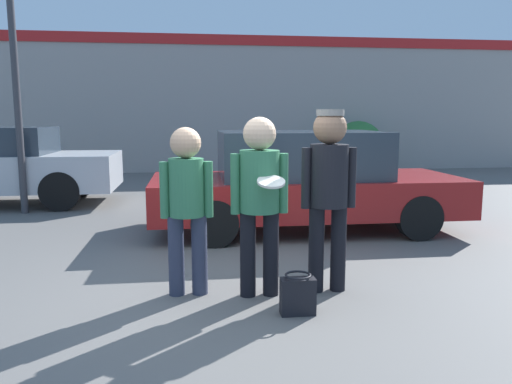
% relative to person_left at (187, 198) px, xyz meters
% --- Properties ---
extents(ground_plane, '(56.00, 56.00, 0.00)m').
position_rel_person_left_xyz_m(ground_plane, '(0.42, -0.02, -0.94)').
color(ground_plane, '#5B5956').
extents(storefront_building, '(24.00, 0.22, 4.11)m').
position_rel_person_left_xyz_m(storefront_building, '(0.42, 10.82, 1.15)').
color(storefront_building, gray).
rests_on(storefront_building, ground).
extents(person_left, '(0.50, 0.33, 1.60)m').
position_rel_person_left_xyz_m(person_left, '(0.00, 0.00, 0.00)').
color(person_left, '#2D3347').
rests_on(person_left, ground).
extents(person_middle_with_frisbee, '(0.54, 0.57, 1.69)m').
position_rel_person_left_xyz_m(person_middle_with_frisbee, '(0.67, -0.12, 0.08)').
color(person_middle_with_frisbee, black).
rests_on(person_middle_with_frisbee, ground).
extents(person_right, '(0.53, 0.36, 1.76)m').
position_rel_person_left_xyz_m(person_right, '(1.35, -0.08, 0.14)').
color(person_right, black).
rests_on(person_right, ground).
extents(parked_car_near, '(4.55, 1.89, 1.48)m').
position_rel_person_left_xyz_m(parked_car_near, '(1.71, 2.58, -0.20)').
color(parked_car_near, maroon).
rests_on(parked_car_near, ground).
extents(street_lamp, '(1.37, 0.35, 5.41)m').
position_rel_person_left_xyz_m(street_lamp, '(-2.63, 4.47, 2.42)').
color(street_lamp, '#38383D').
rests_on(street_lamp, ground).
extents(shrub, '(1.56, 1.56, 1.56)m').
position_rel_person_left_xyz_m(shrub, '(5.03, 9.85, -0.15)').
color(shrub, '#2D6B33').
rests_on(shrub, ground).
extents(handbag, '(0.30, 0.23, 0.36)m').
position_rel_person_left_xyz_m(handbag, '(0.94, -0.62, -0.76)').
color(handbag, black).
rests_on(handbag, ground).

